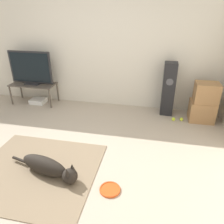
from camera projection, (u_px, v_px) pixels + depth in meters
ground_plane at (57, 160)px, 3.11m from camera, size 12.00×12.00×0.00m
wall_back at (94, 44)px, 4.39m from camera, size 8.00×0.06×2.55m
area_rug at (36, 170)px, 2.90m from camera, size 1.60×1.46×0.01m
dog at (49, 167)px, 2.77m from camera, size 1.04×0.38×0.25m
frisbee at (110, 189)px, 2.59m from camera, size 0.25×0.25×0.03m
cardboard_box_lower at (202, 111)px, 4.09m from camera, size 0.45×0.37×0.38m
cardboard_box_upper at (207, 93)px, 3.92m from camera, size 0.41×0.34×0.36m
floor_speaker at (168, 89)px, 4.21m from camera, size 0.24×0.24×1.04m
tv_stand at (34, 86)px, 4.76m from camera, size 0.98×0.44×0.44m
tv at (31, 68)px, 4.58m from camera, size 0.93×0.20×0.70m
tennis_ball_by_boxes at (181, 119)px, 4.14m from camera, size 0.07×0.07×0.07m
tennis_ball_near_speaker at (173, 119)px, 4.14m from camera, size 0.07×0.07×0.07m
game_console at (38, 101)px, 4.89m from camera, size 0.32×0.28×0.10m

